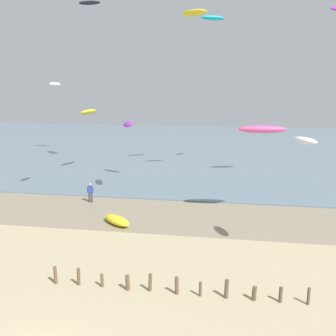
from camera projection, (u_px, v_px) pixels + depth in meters
name	position (u px, v px, depth m)	size (l,w,h in m)	color
wet_sand_strip	(148.00, 214.00, 34.10)	(120.00, 8.83, 0.01)	gray
sea	(200.00, 146.00, 72.17)	(160.00, 70.00, 0.10)	slate
groyne_mid	(172.00, 285.00, 21.13)	(12.83, 0.32, 0.94)	brown
person_mid_beach	(90.00, 192.00, 37.53)	(0.57, 0.23, 1.71)	#383842
grounded_kite	(117.00, 220.00, 31.68)	(2.99, 1.08, 0.60)	yellow
kite_aloft_1	(305.00, 140.00, 23.95)	(2.23, 0.71, 0.36)	white
kite_aloft_4	(262.00, 129.00, 31.77)	(3.59, 1.15, 0.58)	#E54C99
kite_aloft_5	(128.00, 124.00, 39.29)	(2.68, 0.86, 0.43)	purple
kite_aloft_6	(213.00, 18.00, 47.23)	(2.93, 0.94, 0.47)	#19B2B7
kite_aloft_7	(55.00, 84.00, 37.47)	(2.00, 0.64, 0.32)	white
kite_aloft_8	(89.00, 112.00, 49.53)	(3.14, 1.00, 0.50)	yellow
kite_aloft_10	(89.00, 3.00, 54.34)	(2.96, 0.95, 0.47)	black
kite_aloft_12	(195.00, 13.00, 36.62)	(2.64, 0.85, 0.42)	yellow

